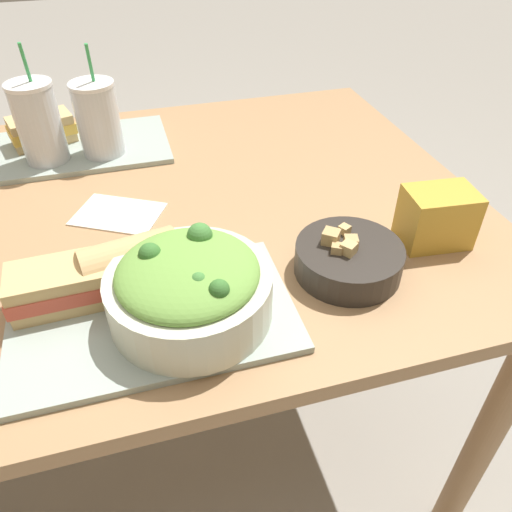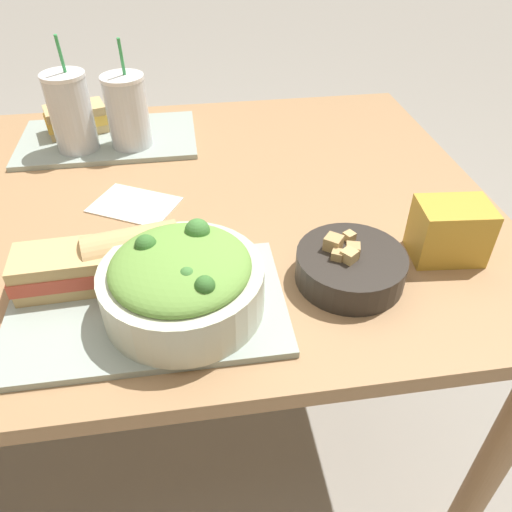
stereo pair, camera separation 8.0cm
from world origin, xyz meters
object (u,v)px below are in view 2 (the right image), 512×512
Objects in this scene: salad_bowl at (182,281)px; drink_cup_red at (128,114)px; sandwich_far at (76,119)px; chip_bag at (450,231)px; drink_cup_dark at (72,115)px; napkin_folded at (135,205)px; soup_bowl at (350,266)px; baguette_near at (134,252)px; sandwich_near at (62,269)px.

salad_bowl is 0.57m from drink_cup_red.
sandwich_far is 0.90m from chip_bag.
drink_cup_dark reaches higher than napkin_folded.
soup_bowl is 1.40× the size of chip_bag.
baguette_near is 0.64× the size of drink_cup_dark.
sandwich_far is 1.27× the size of chip_bag.
chip_bag is 0.65× the size of napkin_folded.
drink_cup_red is at bearing 100.17° from salad_bowl.
sandwich_far is (-0.16, 0.56, -0.01)m from baguette_near.
salad_bowl is at bearing -74.15° from napkin_folded.
salad_bowl is 0.45m from chip_bag.
sandwich_near is (-0.45, 0.04, 0.02)m from soup_bowl.
drink_cup_dark is (-0.04, 0.49, 0.05)m from sandwich_near.
drink_cup_red is 0.74m from chip_bag.
drink_cup_red is at bearing 143.66° from chip_bag.
drink_cup_dark is at bearing -99.37° from sandwich_far.
salad_bowl is 1.59× the size of sandwich_near.
sandwich_near is 0.77× the size of napkin_folded.
chip_bag is (0.55, -0.49, -0.04)m from drink_cup_red.
soup_bowl is at bearing -37.83° from napkin_folded.
baguette_near is at bearing -90.53° from sandwich_far.
sandwich_near is 1.19× the size of chip_bag.
soup_bowl is at bearing -110.11° from baguette_near.
sandwich_near is 0.58m from sandwich_far.
chip_bag is (0.68, -0.58, 0.01)m from sandwich_far.
sandwich_far is at bearing 5.40° from baguette_near.
sandwich_far is at bearing 97.21° from drink_cup_dark.
napkin_folded is (0.09, 0.24, -0.04)m from sandwich_near.
chip_bag is (0.18, 0.04, 0.02)m from soup_bowl.
soup_bowl is 0.45m from napkin_folded.
salad_bowl is at bearing -152.82° from baguette_near.
sandwich_far is at bearing 109.68° from salad_bowl.
sandwich_far is at bearing 144.86° from chip_bag.
drink_cup_red is (0.13, -0.09, 0.04)m from sandwich_far.
salad_bowl is 1.49× the size of baguette_near.
soup_bowl is 0.74× the size of drink_cup_red.
drink_cup_dark is at bearing 180.00° from drink_cup_red.
soup_bowl is at bearing -47.01° from drink_cup_dark.
baguette_near is at bearing 127.82° from salad_bowl.
salad_bowl is at bearing -68.39° from drink_cup_dark.
drink_cup_dark reaches higher than sandwich_near.
drink_cup_red is 1.91× the size of chip_bag.
drink_cup_dark reaches higher than chip_bag.
drink_cup_red is at bearing 124.99° from soup_bowl.
drink_cup_red is at bearing 77.95° from sandwich_near.
drink_cup_dark is 0.83m from chip_bag.
soup_bowl is 0.35m from baguette_near.
napkin_folded is at bearing -83.54° from sandwich_far.
salad_bowl reaches higher than sandwich_far.
baguette_near is at bearing 6.56° from sandwich_near.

